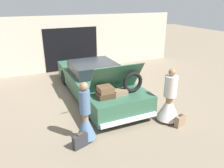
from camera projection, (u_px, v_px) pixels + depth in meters
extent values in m
plane|color=#7F705B|center=(97.00, 94.00, 8.70)|extent=(40.00, 40.00, 0.00)
cube|color=beige|center=(71.00, 43.00, 11.37)|extent=(12.00, 0.12, 2.80)
cube|color=black|center=(72.00, 49.00, 11.41)|extent=(2.80, 0.02, 2.20)
cube|color=#336047|center=(97.00, 83.00, 8.52)|extent=(1.93, 5.31, 0.63)
cube|color=#1E2328|center=(93.00, 68.00, 8.60)|extent=(1.70, 1.70, 0.42)
cylinder|color=black|center=(65.00, 77.00, 9.64)|extent=(0.18, 0.65, 0.65)
cylinder|color=black|center=(102.00, 72.00, 10.32)|extent=(0.18, 0.65, 0.65)
cylinder|color=black|center=(88.00, 108.00, 6.89)|extent=(0.18, 0.65, 0.65)
cylinder|color=black|center=(137.00, 98.00, 7.58)|extent=(0.18, 0.65, 0.65)
cube|color=silver|center=(130.00, 120.00, 6.32)|extent=(1.83, 0.10, 0.12)
cube|color=#336047|center=(116.00, 78.00, 6.74)|extent=(1.64, 0.64, 0.95)
cube|color=#473323|center=(105.00, 95.00, 6.47)|extent=(0.49, 0.41, 0.17)
cube|color=#8C7259|center=(120.00, 92.00, 6.66)|extent=(0.39, 0.27, 0.17)
cube|color=brown|center=(105.00, 89.00, 6.41)|extent=(0.42, 0.41, 0.18)
cube|color=#8C7259|center=(120.00, 93.00, 6.66)|extent=(0.45, 0.28, 0.13)
torus|color=black|center=(133.00, 82.00, 6.73)|extent=(0.68, 0.12, 0.68)
cylinder|color=#997051|center=(86.00, 127.00, 5.76)|extent=(0.15, 0.15, 0.80)
cone|color=slate|center=(86.00, 125.00, 5.75)|extent=(0.53, 0.53, 0.72)
cylinder|color=slate|center=(85.00, 102.00, 5.50)|extent=(0.28, 0.28, 0.63)
sphere|color=#997051|center=(84.00, 86.00, 5.35)|extent=(0.22, 0.22, 0.22)
cylinder|color=#997051|center=(168.00, 108.00, 6.71)|extent=(0.21, 0.21, 0.82)
cone|color=silver|center=(169.00, 107.00, 6.69)|extent=(0.72, 0.72, 0.74)
cylinder|color=silver|center=(171.00, 86.00, 6.44)|extent=(0.38, 0.38, 0.65)
sphere|color=#997051|center=(172.00, 72.00, 6.29)|extent=(0.22, 0.22, 0.22)
cube|color=#2D2D33|center=(80.00, 141.00, 5.53)|extent=(0.42, 0.25, 0.37)
cube|color=#4C3823|center=(80.00, 134.00, 5.46)|extent=(0.16, 0.12, 0.02)
cube|color=#8C7259|center=(180.00, 121.00, 6.48)|extent=(0.41, 0.24, 0.35)
cube|color=#4C3823|center=(181.00, 115.00, 6.41)|extent=(0.15, 0.12, 0.02)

